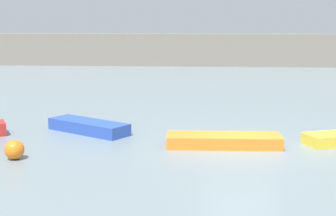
# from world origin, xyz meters

# --- Properties ---
(ground_plane) EXTENTS (120.00, 120.00, 0.00)m
(ground_plane) POSITION_xyz_m (0.00, 0.00, 0.00)
(ground_plane) COLOR slate
(embankment_wall) EXTENTS (80.00, 1.20, 2.96)m
(embankment_wall) POSITION_xyz_m (0.00, 29.77, 1.48)
(embankment_wall) COLOR gray
(embankment_wall) RESTS_ON ground_plane
(rowboat_blue) EXTENTS (3.38, 2.64, 0.44)m
(rowboat_blue) POSITION_xyz_m (-5.54, 1.87, 0.22)
(rowboat_blue) COLOR #2B4CAD
(rowboat_blue) RESTS_ON ground_plane
(rowboat_orange) EXTENTS (3.82, 1.26, 0.40)m
(rowboat_orange) POSITION_xyz_m (-0.53, 0.09, 0.20)
(rowboat_orange) COLOR orange
(rowboat_orange) RESTS_ON ground_plane
(mooring_buoy) EXTENTS (0.60, 0.60, 0.60)m
(mooring_buoy) POSITION_xyz_m (-6.94, -1.93, 0.30)
(mooring_buoy) COLOR orange
(mooring_buoy) RESTS_ON ground_plane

